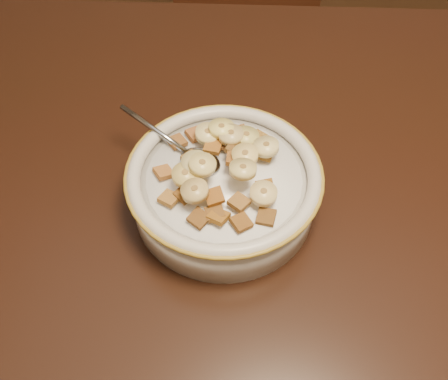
# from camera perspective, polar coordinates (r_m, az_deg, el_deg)

# --- Properties ---
(table) EXTENTS (1.44, 0.96, 0.04)m
(table) POSITION_cam_1_polar(r_m,az_deg,el_deg) (0.66, 1.24, -1.87)
(table) COLOR black
(table) RESTS_ON floor
(chair) EXTENTS (0.45, 0.45, 0.92)m
(chair) POSITION_cam_1_polar(r_m,az_deg,el_deg) (1.35, 2.09, 15.32)
(chair) COLOR #35180D
(chair) RESTS_ON floor
(cereal_bowl) EXTENTS (0.23, 0.23, 0.05)m
(cereal_bowl) POSITION_cam_1_polar(r_m,az_deg,el_deg) (0.62, 0.00, -0.17)
(cereal_bowl) COLOR beige
(cereal_bowl) RESTS_ON table
(milk) EXTENTS (0.19, 0.19, 0.00)m
(milk) POSITION_cam_1_polar(r_m,az_deg,el_deg) (0.59, 0.00, 1.43)
(milk) COLOR white
(milk) RESTS_ON cereal_bowl
(spoon) EXTENTS (0.07, 0.06, 0.01)m
(spoon) POSITION_cam_1_polar(r_m,az_deg,el_deg) (0.61, -2.73, 3.28)
(spoon) COLOR #8F98A6
(spoon) RESTS_ON cereal_bowl
(cereal_square_0) EXTENTS (0.02, 0.02, 0.01)m
(cereal_square_0) POSITION_cam_1_polar(r_m,az_deg,el_deg) (0.58, 1.24, 3.54)
(cereal_square_0) COLOR brown
(cereal_square_0) RESTS_ON milk
(cereal_square_1) EXTENTS (0.02, 0.02, 0.01)m
(cereal_square_1) POSITION_cam_1_polar(r_m,az_deg,el_deg) (0.61, -1.28, 4.96)
(cereal_square_1) COLOR brown
(cereal_square_1) RESTS_ON milk
(cereal_square_2) EXTENTS (0.03, 0.03, 0.01)m
(cereal_square_2) POSITION_cam_1_polar(r_m,az_deg,el_deg) (0.62, -0.29, 5.82)
(cereal_square_2) COLOR brown
(cereal_square_2) RESTS_ON milk
(cereal_square_3) EXTENTS (0.03, 0.03, 0.01)m
(cereal_square_3) POSITION_cam_1_polar(r_m,az_deg,el_deg) (0.58, -2.26, 3.21)
(cereal_square_3) COLOR brown
(cereal_square_3) RESTS_ON milk
(cereal_square_4) EXTENTS (0.03, 0.03, 0.01)m
(cereal_square_4) POSITION_cam_1_polar(r_m,az_deg,el_deg) (0.55, -2.90, -3.25)
(cereal_square_4) COLOR brown
(cereal_square_4) RESTS_ON milk
(cereal_square_5) EXTENTS (0.03, 0.03, 0.01)m
(cereal_square_5) POSITION_cam_1_polar(r_m,az_deg,el_deg) (0.63, 1.78, 6.69)
(cereal_square_5) COLOR #925D2D
(cereal_square_5) RESTS_ON milk
(cereal_square_6) EXTENTS (0.03, 0.03, 0.01)m
(cereal_square_6) POSITION_cam_1_polar(r_m,az_deg,el_deg) (0.63, -5.38, 5.54)
(cereal_square_6) COLOR brown
(cereal_square_6) RESTS_ON milk
(cereal_square_7) EXTENTS (0.03, 0.03, 0.01)m
(cereal_square_7) POSITION_cam_1_polar(r_m,az_deg,el_deg) (0.56, -1.10, -0.74)
(cereal_square_7) COLOR brown
(cereal_square_7) RESTS_ON milk
(cereal_square_8) EXTENTS (0.03, 0.03, 0.01)m
(cereal_square_8) POSITION_cam_1_polar(r_m,az_deg,el_deg) (0.55, -1.04, -2.65)
(cereal_square_8) COLOR brown
(cereal_square_8) RESTS_ON milk
(cereal_square_9) EXTENTS (0.03, 0.03, 0.01)m
(cereal_square_9) POSITION_cam_1_polar(r_m,az_deg,el_deg) (0.57, -6.28, -0.96)
(cereal_square_9) COLOR olive
(cereal_square_9) RESTS_ON milk
(cereal_square_10) EXTENTS (0.03, 0.03, 0.01)m
(cereal_square_10) POSITION_cam_1_polar(r_m,az_deg,el_deg) (0.57, -4.48, -0.45)
(cereal_square_10) COLOR brown
(cereal_square_10) RESTS_ON milk
(cereal_square_11) EXTENTS (0.03, 0.03, 0.01)m
(cereal_square_11) POSITION_cam_1_polar(r_m,az_deg,el_deg) (0.64, -3.33, 6.36)
(cereal_square_11) COLOR brown
(cereal_square_11) RESTS_ON milk
(cereal_square_12) EXTENTS (0.03, 0.03, 0.01)m
(cereal_square_12) POSITION_cam_1_polar(r_m,az_deg,el_deg) (0.60, 1.30, 4.66)
(cereal_square_12) COLOR brown
(cereal_square_12) RESTS_ON milk
(cereal_square_13) EXTENTS (0.03, 0.03, 0.01)m
(cereal_square_13) POSITION_cam_1_polar(r_m,az_deg,el_deg) (0.60, 2.09, 4.53)
(cereal_square_13) COLOR brown
(cereal_square_13) RESTS_ON milk
(cereal_square_14) EXTENTS (0.02, 0.02, 0.01)m
(cereal_square_14) POSITION_cam_1_polar(r_m,az_deg,el_deg) (0.62, 2.74, 5.61)
(cereal_square_14) COLOR #985525
(cereal_square_14) RESTS_ON milk
(cereal_square_15) EXTENTS (0.03, 0.03, 0.01)m
(cereal_square_15) POSITION_cam_1_polar(r_m,az_deg,el_deg) (0.56, 1.73, -1.39)
(cereal_square_15) COLOR #9B6633
(cereal_square_15) RESTS_ON milk
(cereal_square_16) EXTENTS (0.03, 0.03, 0.01)m
(cereal_square_16) POSITION_cam_1_polar(r_m,az_deg,el_deg) (0.60, -6.92, 2.02)
(cereal_square_16) COLOR #955F35
(cereal_square_16) RESTS_ON milk
(cereal_square_17) EXTENTS (0.02, 0.02, 0.01)m
(cereal_square_17) POSITION_cam_1_polar(r_m,az_deg,el_deg) (0.61, 0.39, 5.43)
(cereal_square_17) COLOR #965E32
(cereal_square_17) RESTS_ON milk
(cereal_square_18) EXTENTS (0.03, 0.03, 0.01)m
(cereal_square_18) POSITION_cam_1_polar(r_m,az_deg,el_deg) (0.60, -3.67, 3.76)
(cereal_square_18) COLOR brown
(cereal_square_18) RESTS_ON milk
(cereal_square_19) EXTENTS (0.03, 0.03, 0.01)m
(cereal_square_19) POSITION_cam_1_polar(r_m,az_deg,el_deg) (0.55, -0.64, -3.04)
(cereal_square_19) COLOR brown
(cereal_square_19) RESTS_ON milk
(cereal_square_20) EXTENTS (0.03, 0.03, 0.01)m
(cereal_square_20) POSITION_cam_1_polar(r_m,az_deg,el_deg) (0.62, 3.21, 5.04)
(cereal_square_20) COLOR #97601D
(cereal_square_20) RESTS_ON milk
(cereal_square_21) EXTENTS (0.02, 0.02, 0.01)m
(cereal_square_21) POSITION_cam_1_polar(r_m,az_deg,el_deg) (0.63, 1.72, 6.45)
(cereal_square_21) COLOR brown
(cereal_square_21) RESTS_ON milk
(cereal_square_22) EXTENTS (0.02, 0.02, 0.01)m
(cereal_square_22) POSITION_cam_1_polar(r_m,az_deg,el_deg) (0.61, 4.68, 4.15)
(cereal_square_22) COLOR brown
(cereal_square_22) RESTS_ON milk
(cereal_square_23) EXTENTS (0.03, 0.03, 0.01)m
(cereal_square_23) POSITION_cam_1_polar(r_m,az_deg,el_deg) (0.55, 1.98, -3.72)
(cereal_square_23) COLOR brown
(cereal_square_23) RESTS_ON milk
(cereal_square_24) EXTENTS (0.02, 0.02, 0.01)m
(cereal_square_24) POSITION_cam_1_polar(r_m,az_deg,el_deg) (0.57, 4.68, 0.32)
(cereal_square_24) COLOR #8D5F1D
(cereal_square_24) RESTS_ON milk
(cereal_square_25) EXTENTS (0.03, 0.03, 0.01)m
(cereal_square_25) POSITION_cam_1_polar(r_m,az_deg,el_deg) (0.63, 4.12, 5.91)
(cereal_square_25) COLOR olive
(cereal_square_25) RESTS_ON milk
(cereal_square_26) EXTENTS (0.02, 0.02, 0.01)m
(cereal_square_26) POSITION_cam_1_polar(r_m,az_deg,el_deg) (0.55, 4.84, -3.08)
(cereal_square_26) COLOR brown
(cereal_square_26) RESTS_ON milk
(banana_slice_0) EXTENTS (0.04, 0.04, 0.01)m
(banana_slice_0) POSITION_cam_1_polar(r_m,az_deg,el_deg) (0.56, 4.54, -0.41)
(banana_slice_0) COLOR #F2CB76
(banana_slice_0) RESTS_ON milk
(banana_slice_1) EXTENTS (0.04, 0.04, 0.01)m
(banana_slice_1) POSITION_cam_1_polar(r_m,az_deg,el_deg) (0.57, -3.34, 3.17)
(banana_slice_1) COLOR beige
(banana_slice_1) RESTS_ON milk
(banana_slice_2) EXTENTS (0.04, 0.04, 0.01)m
(banana_slice_2) POSITION_cam_1_polar(r_m,az_deg,el_deg) (0.55, -3.36, -0.09)
(banana_slice_2) COLOR tan
(banana_slice_2) RESTS_ON milk
(banana_slice_3) EXTENTS (0.04, 0.04, 0.01)m
(banana_slice_3) POSITION_cam_1_polar(r_m,az_deg,el_deg) (0.62, -0.07, 6.90)
(banana_slice_3) COLOR #CDBC7B
(banana_slice_3) RESTS_ON milk
(banana_slice_4) EXTENTS (0.04, 0.04, 0.01)m
(banana_slice_4) POSITION_cam_1_polar(r_m,az_deg,el_deg) (0.57, -4.44, 1.74)
(banana_slice_4) COLOR #DACB6A
(banana_slice_4) RESTS_ON milk
(banana_slice_5) EXTENTS (0.04, 0.04, 0.02)m
(banana_slice_5) POSITION_cam_1_polar(r_m,az_deg,el_deg) (0.56, -2.49, 2.91)
(banana_slice_5) COLOR #FFE57C
(banana_slice_5) RESTS_ON milk
(banana_slice_6) EXTENTS (0.04, 0.04, 0.01)m
(banana_slice_6) POSITION_cam_1_polar(r_m,az_deg,el_deg) (0.62, -1.87, 6.45)
(banana_slice_6) COLOR beige
(banana_slice_6) RESTS_ON milk
(banana_slice_7) EXTENTS (0.04, 0.04, 0.01)m
(banana_slice_7) POSITION_cam_1_polar(r_m,az_deg,el_deg) (0.60, 4.83, 4.95)
(banana_slice_7) COLOR #E7CD7C
(banana_slice_7) RESTS_ON milk
(banana_slice_8) EXTENTS (0.03, 0.03, 0.01)m
(banana_slice_8) POSITION_cam_1_polar(r_m,az_deg,el_deg) (0.61, -0.29, 7.05)
(banana_slice_8) COLOR #FFED7A
(banana_slice_8) RESTS_ON milk
(banana_slice_9) EXTENTS (0.04, 0.04, 0.01)m
(banana_slice_9) POSITION_cam_1_polar(r_m,az_deg,el_deg) (0.58, 2.41, 3.99)
(banana_slice_9) COLOR #EFD278
(banana_slice_9) RESTS_ON milk
(banana_slice_10) EXTENTS (0.04, 0.04, 0.01)m
(banana_slice_10) POSITION_cam_1_polar(r_m,az_deg,el_deg) (0.61, 0.80, 6.32)
(banana_slice_10) COLOR tan
(banana_slice_10) RESTS_ON milk
(banana_slice_11) EXTENTS (0.04, 0.04, 0.02)m
(banana_slice_11) POSITION_cam_1_polar(r_m,az_deg,el_deg) (0.56, 2.18, 2.39)
(banana_slice_11) COLOR #E0C27B
(banana_slice_11) RESTS_ON milk
(banana_slice_12) EXTENTS (0.04, 0.04, 0.01)m
(banana_slice_12) POSITION_cam_1_polar(r_m,az_deg,el_deg) (0.61, 2.57, 6.14)
(banana_slice_12) COLOR #C7BE69
(banana_slice_12) RESTS_ON milk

